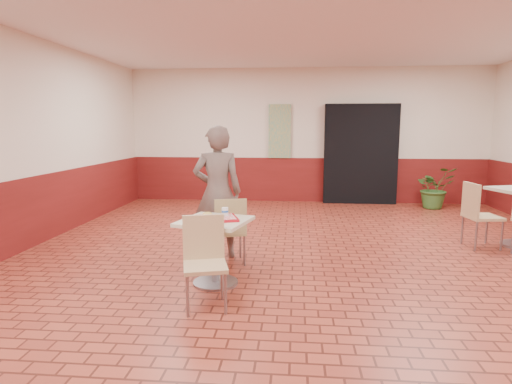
# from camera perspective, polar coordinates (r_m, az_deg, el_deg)

# --- Properties ---
(room_shell) EXTENTS (8.01, 10.01, 3.01)m
(room_shell) POSITION_cam_1_polar(r_m,az_deg,el_deg) (4.79, 8.09, 6.13)
(room_shell) COLOR maroon
(room_shell) RESTS_ON ground
(wainscot_band) EXTENTS (8.00, 10.00, 1.00)m
(wainscot_band) POSITION_cam_1_polar(r_m,az_deg,el_deg) (4.94, 7.84, -5.54)
(wainscot_band) COLOR maroon
(wainscot_band) RESTS_ON ground
(corridor_doorway) EXTENTS (1.60, 0.22, 2.20)m
(corridor_doorway) POSITION_cam_1_polar(r_m,az_deg,el_deg) (9.79, 13.77, 4.92)
(corridor_doorway) COLOR black
(corridor_doorway) RESTS_ON ground
(promo_poster) EXTENTS (0.50, 0.03, 1.20)m
(promo_poster) POSITION_cam_1_polar(r_m,az_deg,el_deg) (9.73, 3.18, 8.08)
(promo_poster) COLOR gray
(promo_poster) RESTS_ON wainscot_band
(main_table) EXTENTS (0.68, 0.68, 0.72)m
(main_table) POSITION_cam_1_polar(r_m,az_deg,el_deg) (4.68, -5.49, -6.50)
(main_table) COLOR beige
(main_table) RESTS_ON ground
(chair_main_front) EXTENTS (0.49, 0.49, 0.87)m
(chair_main_front) POSITION_cam_1_polar(r_m,az_deg,el_deg) (4.15, -6.87, -8.54)
(chair_main_front) COLOR tan
(chair_main_front) RESTS_ON ground
(chair_main_back) EXTENTS (0.48, 0.48, 0.85)m
(chair_main_back) POSITION_cam_1_polar(r_m,az_deg,el_deg) (5.32, -3.52, -4.74)
(chair_main_back) COLOR tan
(chair_main_back) RESTS_ON ground
(customer) EXTENTS (0.70, 0.53, 1.73)m
(customer) POSITION_cam_1_polar(r_m,az_deg,el_deg) (5.58, -5.15, -0.03)
(customer) COLOR #695951
(customer) RESTS_ON ground
(serving_tray) EXTENTS (0.47, 0.37, 0.03)m
(serving_tray) POSITION_cam_1_polar(r_m,az_deg,el_deg) (4.62, -5.54, -3.51)
(serving_tray) COLOR #B10D19
(serving_tray) RESTS_ON main_table
(ring_donut) EXTENTS (0.11, 0.11, 0.03)m
(ring_donut) POSITION_cam_1_polar(r_m,az_deg,el_deg) (4.70, -6.51, -2.92)
(ring_donut) COLOR #DCBE50
(ring_donut) RESTS_ON serving_tray
(long_john_donut) EXTENTS (0.14, 0.07, 0.04)m
(long_john_donut) POSITION_cam_1_polar(r_m,az_deg,el_deg) (4.59, -5.15, -3.15)
(long_john_donut) COLOR #D27D3D
(long_john_donut) RESTS_ON serving_tray
(paper_cup) EXTENTS (0.07, 0.07, 0.09)m
(paper_cup) POSITION_cam_1_polar(r_m,az_deg,el_deg) (4.65, -4.15, -2.62)
(paper_cup) COLOR white
(paper_cup) RESTS_ON serving_tray
(chair_second_left) EXTENTS (0.48, 0.48, 0.93)m
(chair_second_left) POSITION_cam_1_polar(r_m,az_deg,el_deg) (6.82, 27.48, -2.33)
(chair_second_left) COLOR tan
(chair_second_left) RESTS_ON ground
(potted_plant) EXTENTS (0.96, 0.89, 0.88)m
(potted_plant) POSITION_cam_1_polar(r_m,az_deg,el_deg) (9.72, 22.70, 0.54)
(potted_plant) COLOR #356327
(potted_plant) RESTS_ON ground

